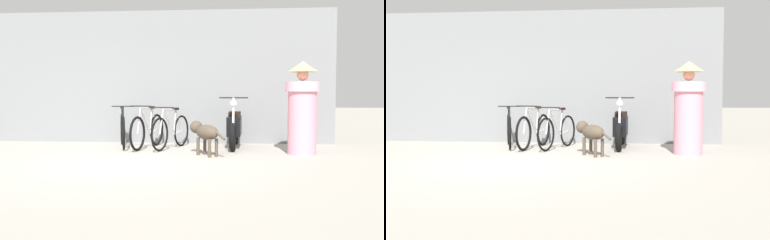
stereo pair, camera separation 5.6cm
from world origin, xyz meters
The scene contains 8 objects.
ground_plane centered at (0.00, 0.00, 0.00)m, with size 60.00×60.00×0.00m, color #9E998E.
shop_wall_back centered at (0.00, 3.26, 1.52)m, with size 8.11×0.20×3.05m.
bicycle_0 centered at (-0.57, 2.23, 0.37)m, with size 0.59×1.66×0.89m.
bicycle_1 centered at (0.00, 2.10, 0.37)m, with size 0.51×1.67×0.90m.
bicycle_2 centered at (0.50, 2.05, 0.36)m, with size 0.62×1.57×0.88m.
motorcycle centered at (1.81, 2.31, 0.42)m, with size 0.58×1.82×1.07m.
stray_dog centered at (1.27, 1.11, 0.43)m, with size 0.74×0.88×0.63m.
person_in_robes centered at (3.07, 1.43, 0.89)m, with size 0.87×0.87×1.74m.
Camera 1 is at (1.82, -7.12, 1.14)m, focal length 42.00 mm.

